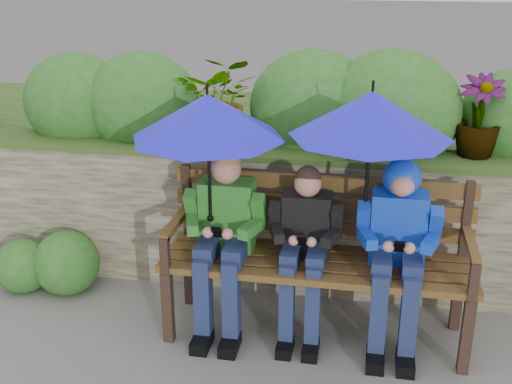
% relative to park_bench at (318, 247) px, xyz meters
% --- Properties ---
extents(ground, '(60.00, 60.00, 0.00)m').
position_rel_park_bench_xyz_m(ground, '(-0.39, -0.16, -0.58)').
color(ground, slate).
rests_on(ground, ground).
extents(garden_backdrop, '(8.00, 2.85, 1.83)m').
position_rel_park_bench_xyz_m(garden_backdrop, '(-0.36, 1.43, 0.06)').
color(garden_backdrop, brown).
rests_on(garden_backdrop, ground).
extents(park_bench, '(1.93, 0.57, 1.02)m').
position_rel_park_bench_xyz_m(park_bench, '(0.00, 0.00, 0.00)').
color(park_bench, '#302018').
rests_on(park_bench, ground).
extents(boy_left, '(0.51, 0.59, 1.19)m').
position_rel_park_bench_xyz_m(boy_left, '(-0.59, -0.09, 0.10)').
color(boy_left, '#267728').
rests_on(boy_left, ground).
extents(boy_middle, '(0.45, 0.52, 1.12)m').
position_rel_park_bench_xyz_m(boy_middle, '(-0.08, -0.09, 0.07)').
color(boy_middle, black).
rests_on(boy_middle, ground).
extents(boy_right, '(0.50, 0.61, 1.19)m').
position_rel_park_bench_xyz_m(boy_right, '(0.48, -0.08, 0.14)').
color(boy_right, '#0124C3').
rests_on(boy_right, ground).
extents(umbrella_left, '(0.94, 0.94, 0.87)m').
position_rel_park_bench_xyz_m(umbrella_left, '(-0.67, -0.09, 0.84)').
color(umbrella_left, '#1A17EF').
rests_on(umbrella_left, ground).
extents(umbrella_right, '(0.95, 0.95, 0.89)m').
position_rel_park_bench_xyz_m(umbrella_right, '(0.28, -0.05, 0.88)').
color(umbrella_right, '#1A17EF').
rests_on(umbrella_right, ground).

